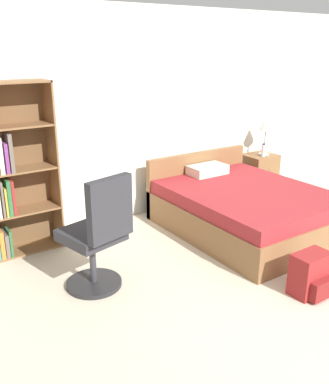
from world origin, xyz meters
TOP-DOWN VIEW (x-y plane):
  - wall_back at (0.00, 3.23)m, footprint 9.00×0.06m
  - bookshelf at (-1.99, 2.97)m, footprint 0.81×0.33m
  - bed at (0.49, 2.07)m, footprint 1.58×1.99m
  - office_chair at (-1.55, 1.78)m, footprint 0.58×0.65m
  - nightstand at (1.67, 2.95)m, footprint 0.47×0.43m
  - table_lamp at (1.71, 2.91)m, footprint 0.21×0.21m
  - water_bottle at (1.62, 2.85)m, footprint 0.06×0.06m
  - backpack_red at (-0.01, 0.66)m, footprint 0.35×0.29m

SIDE VIEW (x-z plane):
  - backpack_red at x=-0.01m, z-range -0.01..0.38m
  - bed at x=0.49m, z-range -0.12..0.66m
  - nightstand at x=1.67m, z-range 0.00..0.59m
  - office_chair at x=-1.55m, z-range -0.03..1.08m
  - water_bottle at x=1.62m, z-range 0.59..0.78m
  - bookshelf at x=-1.99m, z-range -0.01..1.80m
  - table_lamp at x=1.71m, z-range 0.75..1.31m
  - wall_back at x=0.00m, z-range 0.00..2.60m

